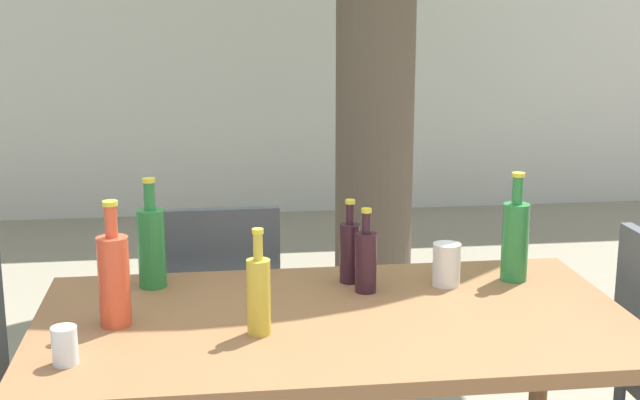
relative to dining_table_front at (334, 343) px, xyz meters
The scene contains 11 objects.
cafe_building_wall 4.28m from the dining_table_front, 90.00° to the left, with size 10.00×0.08×2.80m.
dining_table_front is the anchor object (origin of this frame).
patio_chair_2 0.76m from the dining_table_front, 115.54° to the left, with size 0.44×0.44×0.92m.
wine_bottle_0 0.28m from the dining_table_front, 57.43° to the left, with size 0.06×0.06×0.25m.
wine_bottle_1 0.34m from the dining_table_front, 72.71° to the left, with size 0.06×0.06×0.25m.
green_bottle_2 0.62m from the dining_table_front, 147.78° to the left, with size 0.08×0.08×0.33m.
soda_bottle_3 0.61m from the dining_table_front, behind, with size 0.08×0.08×0.33m.
green_bottle_4 0.66m from the dining_table_front, 22.04° to the left, with size 0.08×0.08×0.33m.
oil_cruet_5 0.30m from the dining_table_front, 154.04° to the right, with size 0.06×0.06×0.28m.
drinking_glass_0 0.72m from the dining_table_front, 160.81° to the right, with size 0.06×0.06×0.09m.
drinking_glass_1 0.45m from the dining_table_front, 30.22° to the left, with size 0.08×0.08×0.13m.
Camera 1 is at (-0.33, -2.23, 1.59)m, focal length 50.00 mm.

